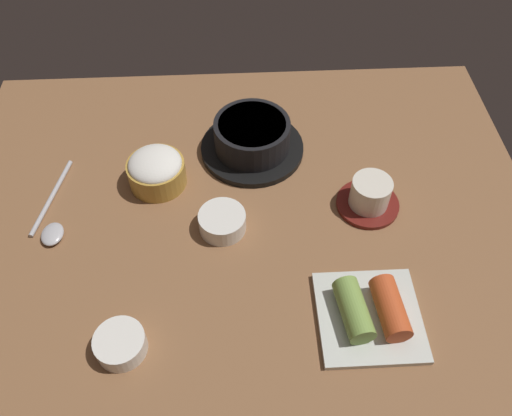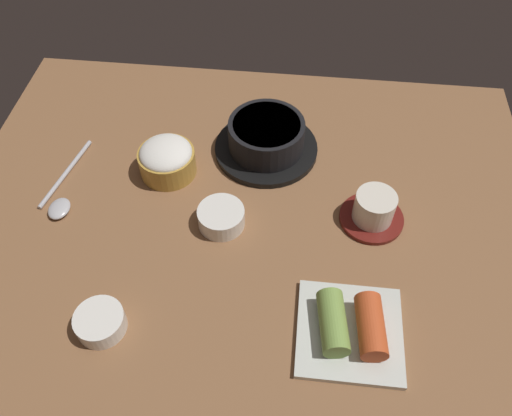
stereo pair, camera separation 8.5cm
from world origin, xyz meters
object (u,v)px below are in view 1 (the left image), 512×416
object	(u,v)px
stone_pot	(252,138)
banchan_cup_center	(222,221)
kimchi_plate	(371,312)
side_bowl_near	(120,344)
spoon	(52,221)
tea_cup_with_saucer	(369,194)
rice_bowl	(156,170)

from	to	relation	value
stone_pot	banchan_cup_center	xyz separation A→B (cm)	(-5.73, -17.83, -1.40)
kimchi_plate	side_bowl_near	size ratio (longest dim) A/B	2.08
banchan_cup_center	spoon	size ratio (longest dim) A/B	0.41
stone_pot	tea_cup_with_saucer	xyz separation A→B (cm)	(19.12, -14.01, -0.57)
tea_cup_with_saucer	side_bowl_near	distance (cm)	46.08
rice_bowl	spoon	size ratio (longest dim) A/B	0.53
stone_pot	rice_bowl	bearing A→B (deg)	-157.40
kimchi_plate	side_bowl_near	xyz separation A→B (cm)	(-35.42, -2.86, -0.17)
tea_cup_with_saucer	spoon	size ratio (longest dim) A/B	0.56
spoon	rice_bowl	bearing A→B (deg)	26.09
side_bowl_near	spoon	size ratio (longest dim) A/B	0.38
stone_pot	tea_cup_with_saucer	bearing A→B (deg)	-36.23
stone_pot	spoon	distance (cm)	37.50
kimchi_plate	spoon	xyz separation A→B (cm)	(-49.46, 19.98, -1.21)
stone_pot	rice_bowl	xyz separation A→B (cm)	(-17.03, -7.09, 0.04)
banchan_cup_center	side_bowl_near	distance (cm)	24.95
kimchi_plate	stone_pot	bearing A→B (deg)	113.48
kimchi_plate	side_bowl_near	world-z (taller)	kimchi_plate
side_bowl_near	spoon	xyz separation A→B (cm)	(-14.04, 22.84, -1.04)
side_bowl_near	banchan_cup_center	bearing A→B (deg)	55.02
stone_pot	kimchi_plate	distance (cm)	38.63
stone_pot	side_bowl_near	distance (cm)	43.23
spoon	side_bowl_near	bearing A→B (deg)	-58.42
kimchi_plate	spoon	world-z (taller)	kimchi_plate
banchan_cup_center	kimchi_plate	bearing A→B (deg)	-39.79
kimchi_plate	banchan_cup_center	bearing A→B (deg)	140.21
rice_bowl	banchan_cup_center	world-z (taller)	rice_bowl
side_bowl_near	spoon	distance (cm)	26.83
tea_cup_with_saucer	side_bowl_near	size ratio (longest dim) A/B	1.49
banchan_cup_center	spoon	xyz separation A→B (cm)	(-28.35, 2.40, -1.18)
stone_pot	rice_bowl	world-z (taller)	stone_pot
kimchi_plate	tea_cup_with_saucer	bearing A→B (deg)	80.09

